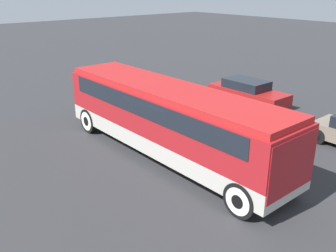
# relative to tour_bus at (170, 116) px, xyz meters

# --- Properties ---
(ground_plane) EXTENTS (120.00, 120.00, 0.00)m
(ground_plane) POSITION_rel_tour_bus_xyz_m (-0.10, -0.00, -1.78)
(ground_plane) COLOR #2D2D30
(tour_bus) EXTENTS (11.05, 2.52, 2.92)m
(tour_bus) POSITION_rel_tour_bus_xyz_m (0.00, 0.00, 0.00)
(tour_bus) COLOR #B7B2A8
(tour_bus) RESTS_ON ground_plane
(parked_car_mid) EXTENTS (4.73, 1.84, 1.39)m
(parked_car_mid) POSITION_rel_tour_bus_xyz_m (-2.56, 8.17, -1.08)
(parked_car_mid) COLOR maroon
(parked_car_mid) RESTS_ON ground_plane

